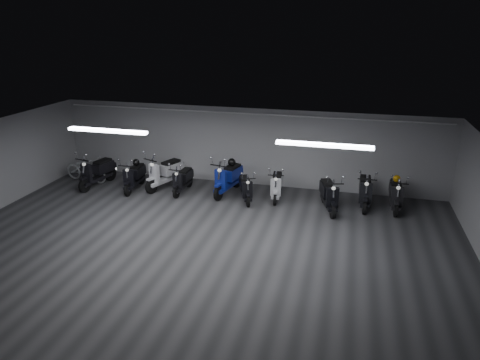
% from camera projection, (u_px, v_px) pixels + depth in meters
% --- Properties ---
extents(floor, '(14.00, 10.00, 0.01)m').
position_uv_depth(floor, '(200.00, 247.00, 11.37)').
color(floor, '#313133').
rests_on(floor, ground).
extents(ceiling, '(14.00, 10.00, 0.01)m').
position_uv_depth(ceiling, '(196.00, 145.00, 10.41)').
color(ceiling, gray).
rests_on(ceiling, ground).
extents(back_wall, '(14.00, 0.01, 2.80)m').
position_uv_depth(back_wall, '(245.00, 147.00, 15.44)').
color(back_wall, '#969698').
rests_on(back_wall, ground).
extents(front_wall, '(14.00, 0.01, 2.80)m').
position_uv_depth(front_wall, '(83.00, 324.00, 6.34)').
color(front_wall, '#969698').
rests_on(front_wall, ground).
extents(fluor_strip_left, '(2.40, 0.18, 0.08)m').
position_uv_depth(fluor_strip_left, '(107.00, 131.00, 12.04)').
color(fluor_strip_left, white).
rests_on(fluor_strip_left, ceiling).
extents(fluor_strip_right, '(2.40, 0.18, 0.08)m').
position_uv_depth(fluor_strip_right, '(324.00, 145.00, 10.63)').
color(fluor_strip_right, white).
rests_on(fluor_strip_right, ceiling).
extents(conduit, '(13.60, 0.05, 0.05)m').
position_uv_depth(conduit, '(245.00, 113.00, 14.94)').
color(conduit, white).
rests_on(conduit, back_wall).
extents(scooter_0, '(1.01, 2.05, 1.46)m').
position_uv_depth(scooter_0, '(96.00, 167.00, 15.37)').
color(scooter_0, black).
rests_on(scooter_0, floor).
extents(scooter_1, '(0.71, 1.81, 1.32)m').
position_uv_depth(scooter_1, '(134.00, 172.00, 15.07)').
color(scooter_1, black).
rests_on(scooter_1, floor).
extents(scooter_2, '(1.34, 2.11, 1.49)m').
position_uv_depth(scooter_2, '(164.00, 168.00, 15.22)').
color(scooter_2, silver).
rests_on(scooter_2, floor).
extents(scooter_3, '(0.61, 1.66, 1.22)m').
position_uv_depth(scooter_3, '(182.00, 176.00, 14.85)').
color(scooter_3, black).
rests_on(scooter_3, floor).
extents(scooter_4, '(1.09, 2.10, 1.49)m').
position_uv_depth(scooter_4, '(228.00, 173.00, 14.70)').
color(scooter_4, navy).
rests_on(scooter_4, floor).
extents(scooter_5, '(1.09, 1.68, 1.19)m').
position_uv_depth(scooter_5, '(246.00, 184.00, 14.15)').
color(scooter_5, black).
rests_on(scooter_5, floor).
extents(scooter_6, '(0.74, 1.75, 1.26)m').
position_uv_depth(scooter_6, '(277.00, 181.00, 14.31)').
color(scooter_6, '#BABBBF').
rests_on(scooter_6, floor).
extents(scooter_7, '(1.09, 1.93, 1.37)m').
position_uv_depth(scooter_7, '(329.00, 190.00, 13.40)').
color(scooter_7, black).
rests_on(scooter_7, floor).
extents(scooter_8, '(0.64, 1.90, 1.41)m').
position_uv_depth(scooter_8, '(366.00, 186.00, 13.67)').
color(scooter_8, black).
rests_on(scooter_8, floor).
extents(scooter_9, '(0.62, 1.81, 1.34)m').
position_uv_depth(scooter_9, '(396.00, 189.00, 13.47)').
color(scooter_9, black).
rests_on(scooter_9, floor).
extents(bicycle, '(1.86, 0.90, 1.15)m').
position_uv_depth(bicycle, '(86.00, 166.00, 15.91)').
color(bicycle, silver).
rests_on(bicycle, floor).
extents(helmet_0, '(0.28, 0.28, 0.28)m').
position_uv_depth(helmet_0, '(232.00, 162.00, 14.82)').
color(helmet_0, black).
rests_on(helmet_0, scooter_4).
extents(helmet_1, '(0.23, 0.23, 0.23)m').
position_uv_depth(helmet_1, '(397.00, 179.00, 13.60)').
color(helmet_1, orange).
rests_on(helmet_1, scooter_9).
extents(helmet_2, '(0.24, 0.24, 0.24)m').
position_uv_depth(helmet_2, '(136.00, 162.00, 15.20)').
color(helmet_2, black).
rests_on(helmet_2, scooter_1).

